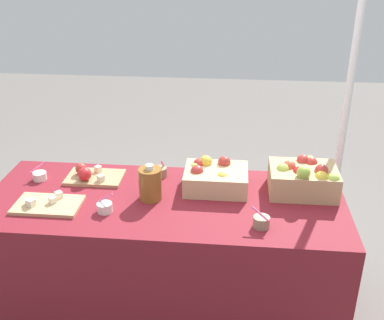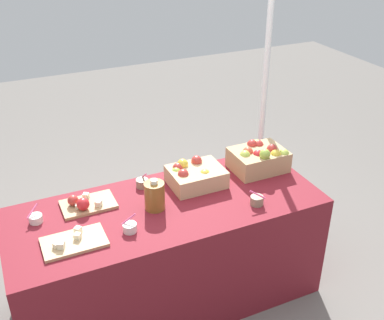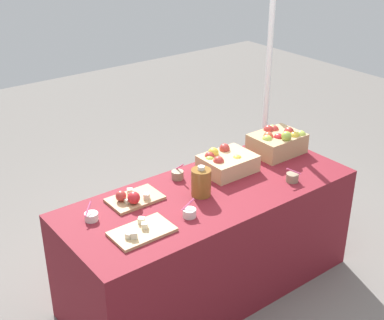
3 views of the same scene
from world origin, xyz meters
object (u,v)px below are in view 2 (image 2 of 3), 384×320
object	(u,v)px
apple_crate_middle	(195,175)
sample_bowl_mid	(142,183)
apple_crate_left	(259,158)
sample_bowl_near	(257,200)
cider_jug	(155,196)
sample_bowl_extra	(130,227)
tent_pole	(263,113)
sample_bowl_far	(36,218)
cutting_board_back	(85,204)
cutting_board_front	(74,242)

from	to	relation	value
apple_crate_middle	sample_bowl_mid	xyz separation A→B (m)	(-0.32, 0.11, -0.04)
apple_crate_left	sample_bowl_near	xyz separation A→B (m)	(-0.23, -0.37, -0.06)
sample_bowl_mid	cider_jug	world-z (taller)	cider_jug
sample_bowl_near	sample_bowl_extra	world-z (taller)	sample_bowl_near
cider_jug	tent_pole	xyz separation A→B (m)	(1.07, 0.54, 0.12)
sample_bowl_extra	sample_bowl_near	bearing A→B (deg)	-4.67
apple_crate_left	sample_bowl_extra	bearing A→B (deg)	-163.35
apple_crate_left	sample_bowl_near	size ratio (longest dim) A/B	3.38
sample_bowl_far	tent_pole	xyz separation A→B (m)	(1.73, 0.39, 0.19)
cutting_board_back	sample_bowl_near	world-z (taller)	sample_bowl_near
sample_bowl_near	cider_jug	world-z (taller)	cider_jug
apple_crate_middle	cider_jug	xyz separation A→B (m)	(-0.33, -0.15, 0.02)
cutting_board_back	tent_pole	world-z (taller)	tent_pole
sample_bowl_far	cider_jug	size ratio (longest dim) A/B	0.49
cutting_board_front	cider_jug	distance (m)	0.53
cutting_board_front	sample_bowl_extra	xyz separation A→B (m)	(0.31, -0.02, 0.01)
sample_bowl_near	sample_bowl_mid	size ratio (longest dim) A/B	0.92
sample_bowl_mid	tent_pole	world-z (taller)	tent_pole
apple_crate_middle	cutting_board_front	distance (m)	0.89
apple_crate_middle	sample_bowl_far	world-z (taller)	apple_crate_middle
cider_jug	tent_pole	distance (m)	1.20
apple_crate_left	cutting_board_front	world-z (taller)	apple_crate_left
apple_crate_left	tent_pole	world-z (taller)	tent_pole
cider_jug	apple_crate_middle	bearing A→B (deg)	24.71
cutting_board_back	cider_jug	distance (m)	0.42
cutting_board_front	sample_bowl_far	size ratio (longest dim) A/B	3.50
cutting_board_front	tent_pole	world-z (taller)	tent_pole
sample_bowl_far	sample_bowl_extra	bearing A→B (deg)	-33.52
sample_bowl_mid	cider_jug	xyz separation A→B (m)	(-0.01, -0.26, 0.06)
apple_crate_left	apple_crate_middle	world-z (taller)	apple_crate_left
sample_bowl_extra	tent_pole	bearing A→B (deg)	28.45
cutting_board_back	apple_crate_middle	bearing A→B (deg)	-2.65
cutting_board_front	sample_bowl_far	world-z (taller)	sample_bowl_far
apple_crate_left	sample_bowl_extra	world-z (taller)	apple_crate_left
apple_crate_left	apple_crate_middle	distance (m)	0.48
cutting_board_front	apple_crate_middle	bearing A→B (deg)	18.33
apple_crate_left	cutting_board_front	xyz separation A→B (m)	(-1.32, -0.28, -0.07)
sample_bowl_mid	cutting_board_back	bearing A→B (deg)	-168.51
sample_bowl_mid	sample_bowl_near	bearing A→B (deg)	-40.34
cutting_board_back	sample_bowl_near	xyz separation A→B (m)	(0.94, -0.40, 0.00)
cutting_board_back	sample_bowl_extra	distance (m)	0.37
cutting_board_front	sample_bowl_far	distance (m)	0.32
apple_crate_left	cutting_board_back	world-z (taller)	apple_crate_left
sample_bowl_extra	cider_jug	size ratio (longest dim) A/B	0.52
apple_crate_middle	cider_jug	world-z (taller)	cider_jug
tent_pole	cutting_board_back	bearing A→B (deg)	-166.11
sample_bowl_extra	tent_pole	size ratio (longest dim) A/B	0.05
cutting_board_front	cutting_board_back	world-z (taller)	cutting_board_back
cider_jug	tent_pole	world-z (taller)	tent_pole
sample_bowl_far	tent_pole	size ratio (longest dim) A/B	0.05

